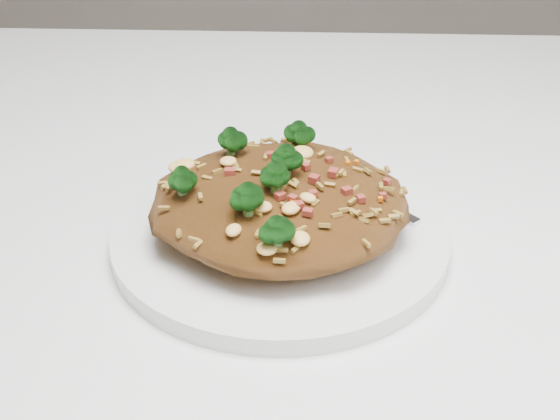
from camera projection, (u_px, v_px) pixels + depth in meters
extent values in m
cube|color=white|center=(191.00, 218.00, 0.63)|extent=(1.20, 0.80, 0.04)
cylinder|color=white|center=(280.00, 236.00, 0.56)|extent=(0.24, 0.24, 0.01)
ellipsoid|color=brown|center=(280.00, 203.00, 0.55)|extent=(0.18, 0.17, 0.04)
ellipsoid|color=#073407|center=(277.00, 230.00, 0.48)|extent=(0.02, 0.02, 0.02)
ellipsoid|color=#073407|center=(299.00, 133.00, 0.58)|extent=(0.02, 0.02, 0.02)
ellipsoid|color=#073407|center=(286.00, 159.00, 0.54)|extent=(0.02, 0.02, 0.02)
ellipsoid|color=#073407|center=(231.00, 140.00, 0.57)|extent=(0.02, 0.02, 0.02)
ellipsoid|color=#073407|center=(276.00, 176.00, 0.52)|extent=(0.02, 0.02, 0.02)
ellipsoid|color=#073407|center=(248.00, 198.00, 0.50)|extent=(0.02, 0.02, 0.02)
ellipsoid|color=#073407|center=(182.00, 179.00, 0.53)|extent=(0.02, 0.02, 0.02)
cube|color=silver|center=(383.00, 204.00, 0.59)|extent=(0.07, 0.08, 0.00)
cube|color=silver|center=(297.00, 158.00, 0.65)|extent=(0.04, 0.04, 0.00)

